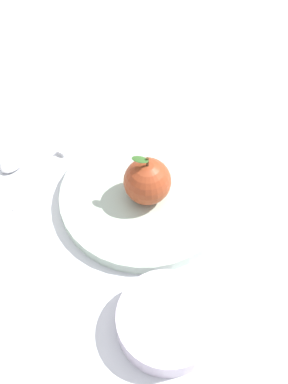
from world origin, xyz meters
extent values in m
plane|color=silver|center=(0.00, 0.00, 0.00)|extent=(2.40, 2.40, 0.00)
cylinder|color=#B2C6B2|center=(-0.03, 0.00, 0.01)|extent=(0.25, 0.25, 0.02)
torus|color=#B2C6B2|center=(-0.03, 0.00, 0.01)|extent=(0.25, 0.25, 0.01)
sphere|color=#9E3D1E|center=(-0.04, 0.01, 0.05)|extent=(0.07, 0.07, 0.07)
cylinder|color=#4C3319|center=(-0.04, 0.01, 0.09)|extent=(0.00, 0.00, 0.02)
ellipsoid|color=#386628|center=(-0.03, 0.01, 0.10)|extent=(0.03, 0.02, 0.00)
cylinder|color=silver|center=(-0.08, 0.19, 0.02)|extent=(0.12, 0.12, 0.03)
torus|color=silver|center=(-0.08, 0.19, 0.03)|extent=(0.12, 0.12, 0.01)
cylinder|color=#AB9FAF|center=(-0.08, 0.19, 0.03)|extent=(0.10, 0.10, 0.01)
cube|color=silver|center=(0.14, -0.02, 0.00)|extent=(0.07, 0.12, 0.00)
cube|color=silver|center=(0.09, -0.11, 0.01)|extent=(0.05, 0.09, 0.01)
ellipsoid|color=silver|center=(0.19, -0.05, 0.01)|extent=(0.05, 0.06, 0.01)
cube|color=silver|center=(0.15, -0.13, 0.00)|extent=(0.05, 0.11, 0.01)
camera|label=1|loc=(-0.07, 0.39, 0.52)|focal=39.94mm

